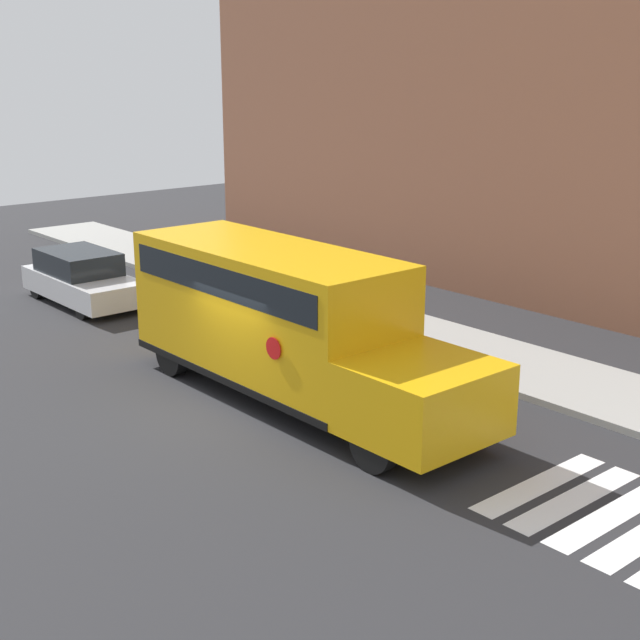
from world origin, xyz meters
TOP-DOWN VIEW (x-y plane):
  - ground_plane at (0.00, 0.00)m, footprint 60.00×60.00m
  - sidewalk_strip at (0.00, 6.50)m, footprint 44.00×3.00m
  - building_backdrop at (0.00, 13.00)m, footprint 32.00×4.00m
  - crosswalk_stripes at (8.05, 2.00)m, footprint 4.00×3.20m
  - school_bus at (0.15, 1.28)m, footprint 9.16×2.57m
  - parked_car at (-9.84, 1.54)m, footprint 4.63×1.87m

SIDE VIEW (x-z plane):
  - ground_plane at x=0.00m, z-range 0.00..0.00m
  - crosswalk_stripes at x=8.05m, z-range 0.00..0.01m
  - sidewalk_strip at x=0.00m, z-range 0.00..0.15m
  - parked_car at x=-9.84m, z-range -0.02..1.55m
  - school_bus at x=0.15m, z-range 0.19..3.38m
  - building_backdrop at x=0.00m, z-range 0.00..13.24m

